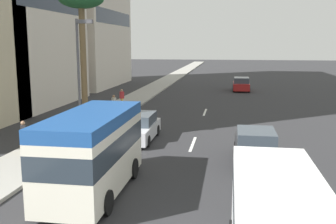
# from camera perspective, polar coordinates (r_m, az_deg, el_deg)

# --- Properties ---
(ground_plane) EXTENTS (198.00, 198.00, 0.00)m
(ground_plane) POSITION_cam_1_polar(r_m,az_deg,el_deg) (37.07, 5.97, 1.39)
(ground_plane) COLOR #2D2D30
(sidewalk_right) EXTENTS (162.00, 2.98, 0.15)m
(sidewalk_right) POSITION_cam_1_polar(r_m,az_deg,el_deg) (38.16, -5.10, 1.76)
(sidewalk_right) COLOR #9E9B93
(sidewalk_right) RESTS_ON ground_plane
(lane_stripe_mid) EXTENTS (3.20, 0.16, 0.01)m
(lane_stripe_mid) POSITION_cam_1_polar(r_m,az_deg,el_deg) (21.77, 3.66, -4.69)
(lane_stripe_mid) COLOR silver
(lane_stripe_mid) RESTS_ON ground_plane
(lane_stripe_far) EXTENTS (3.20, 0.16, 0.01)m
(lane_stripe_far) POSITION_cam_1_polar(r_m,az_deg,el_deg) (31.80, 5.43, -0.03)
(lane_stripe_far) COLOR silver
(lane_stripe_far) RESTS_ON ground_plane
(car_lead) EXTENTS (4.16, 1.93, 1.60)m
(car_lead) POSITION_cam_1_polar(r_m,az_deg,el_deg) (18.63, 12.68, -5.05)
(car_lead) COLOR black
(car_lead) RESTS_ON ground_plane
(car_second) EXTENTS (4.47, 1.96, 1.53)m
(car_second) POSITION_cam_1_polar(r_m,az_deg,el_deg) (22.55, -4.44, -2.29)
(car_second) COLOR silver
(car_second) RESTS_ON ground_plane
(car_third) EXTENTS (4.44, 1.92, 1.59)m
(car_third) POSITION_cam_1_polar(r_m,az_deg,el_deg) (46.82, 10.67, 3.99)
(car_third) COLOR #A51E1E
(car_third) RESTS_ON ground_plane
(van_fourth) EXTENTS (5.08, 2.11, 2.58)m
(van_fourth) POSITION_cam_1_polar(r_m,az_deg,el_deg) (9.59, 15.59, -15.36)
(van_fourth) COLOR white
(van_fourth) RESTS_ON ground_plane
(minibus_fifth) EXTENTS (6.13, 2.36, 3.04)m
(minibus_fifth) POSITION_cam_1_polar(r_m,az_deg,el_deg) (14.66, -10.90, -5.42)
(minibus_fifth) COLOR silver
(minibus_fifth) RESTS_ON ground_plane
(pedestrian_near_lamp) EXTENTS (0.39, 0.37, 1.55)m
(pedestrian_near_lamp) POSITION_cam_1_polar(r_m,az_deg,el_deg) (33.36, -6.77, 2.13)
(pedestrian_near_lamp) COLOR gold
(pedestrian_near_lamp) RESTS_ON sidewalk_right
(pedestrian_mid_block) EXTENTS (0.38, 0.33, 1.61)m
(pedestrian_mid_block) POSITION_cam_1_polar(r_m,az_deg,el_deg) (20.61, -20.38, -3.22)
(pedestrian_mid_block) COLOR gold
(pedestrian_mid_block) RESTS_ON sidewalk_right
(pedestrian_by_tree) EXTENTS (0.37, 0.29, 1.55)m
(pedestrian_by_tree) POSITION_cam_1_polar(r_m,az_deg,el_deg) (29.77, -7.92, 1.16)
(pedestrian_by_tree) COLOR #4C8C66
(pedestrian_by_tree) RESTS_ON sidewalk_right
(palm_tree) EXTENTS (2.93, 2.93, 8.89)m
(palm_tree) POSITION_cam_1_polar(r_m,az_deg,el_deg) (26.44, -12.57, 15.06)
(palm_tree) COLOR brown
(palm_tree) RESTS_ON sidewalk_right
(street_lamp) EXTENTS (0.24, 0.97, 6.67)m
(street_lamp) POSITION_cam_1_polar(r_m,az_deg,el_deg) (21.86, -12.72, 6.50)
(street_lamp) COLOR #4C4C51
(street_lamp) RESTS_ON sidewalk_right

